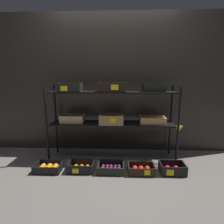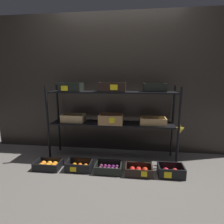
% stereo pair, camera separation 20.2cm
% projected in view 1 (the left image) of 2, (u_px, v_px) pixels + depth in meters
% --- Properties ---
extents(ground_plane, '(10.00, 10.00, 0.00)m').
position_uv_depth(ground_plane, '(112.00, 158.00, 2.72)').
color(ground_plane, '#605B56').
extents(storefront_wall, '(4.22, 0.12, 2.19)m').
position_uv_depth(storefront_wall, '(113.00, 85.00, 2.88)').
color(storefront_wall, '#2D2823').
rests_on(storefront_wall, ground_plane).
extents(display_rack, '(1.94, 0.40, 1.14)m').
position_uv_depth(display_rack, '(112.00, 108.00, 2.55)').
color(display_rack, black).
rests_on(display_rack, ground_plane).
extents(crate_ground_orange, '(0.35, 0.23, 0.11)m').
position_uv_depth(crate_ground_orange, '(49.00, 168.00, 2.33)').
color(crate_ground_orange, black).
rests_on(crate_ground_orange, ground_plane).
extents(crate_ground_tangerine, '(0.34, 0.22, 0.12)m').
position_uv_depth(crate_ground_tangerine, '(81.00, 168.00, 2.32)').
color(crate_ground_tangerine, black).
rests_on(crate_ground_tangerine, ground_plane).
extents(crate_ground_plum, '(0.35, 0.26, 0.11)m').
position_uv_depth(crate_ground_plum, '(111.00, 168.00, 2.32)').
color(crate_ground_plum, black).
rests_on(crate_ground_plum, ground_plane).
extents(crate_ground_apple_red, '(0.34, 0.22, 0.11)m').
position_uv_depth(crate_ground_apple_red, '(141.00, 170.00, 2.27)').
color(crate_ground_apple_red, black).
rests_on(crate_ground_apple_red, ground_plane).
extents(crate_ground_rightmost_apple_red, '(0.32, 0.22, 0.13)m').
position_uv_depth(crate_ground_rightmost_apple_red, '(172.00, 169.00, 2.27)').
color(crate_ground_rightmost_apple_red, black).
rests_on(crate_ground_rightmost_apple_red, ground_plane).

